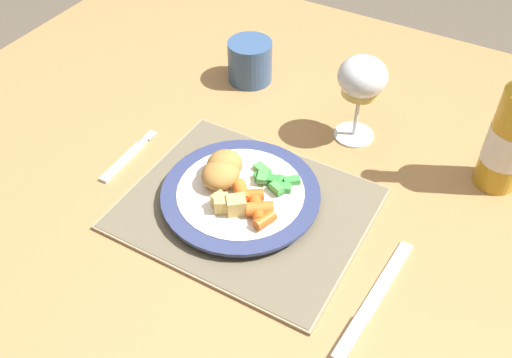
# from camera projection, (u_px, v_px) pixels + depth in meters

# --- Properties ---
(dining_table) EXTENTS (1.34, 1.07, 0.74)m
(dining_table) POSITION_uv_depth(u_px,v_px,m) (277.00, 196.00, 1.00)
(dining_table) COLOR #AD7F4C
(dining_table) RESTS_ON ground
(placemat) EXTENTS (0.36, 0.29, 0.01)m
(placemat) POSITION_uv_depth(u_px,v_px,m) (246.00, 208.00, 0.86)
(placemat) COLOR gray
(placemat) RESTS_ON dining_table
(dinner_plate) EXTENTS (0.24, 0.24, 0.02)m
(dinner_plate) POSITION_uv_depth(u_px,v_px,m) (241.00, 195.00, 0.86)
(dinner_plate) COLOR white
(dinner_plate) RESTS_ON placemat
(breaded_croquettes) EXTENTS (0.07, 0.09, 0.04)m
(breaded_croquettes) POSITION_uv_depth(u_px,v_px,m) (223.00, 169.00, 0.86)
(breaded_croquettes) COLOR #B77F3D
(breaded_croquettes) RESTS_ON dinner_plate
(green_beans_pile) EXTENTS (0.08, 0.05, 0.02)m
(green_beans_pile) POSITION_uv_depth(u_px,v_px,m) (273.00, 180.00, 0.87)
(green_beans_pile) COLOR #4CA84C
(green_beans_pile) RESTS_ON dinner_plate
(glazed_carrots) EXTENTS (0.09, 0.07, 0.02)m
(glazed_carrots) POSITION_uv_depth(u_px,v_px,m) (255.00, 205.00, 0.83)
(glazed_carrots) COLOR orange
(glazed_carrots) RESTS_ON dinner_plate
(fork) EXTENTS (0.02, 0.14, 0.01)m
(fork) POSITION_uv_depth(u_px,v_px,m) (126.00, 159.00, 0.95)
(fork) COLOR silver
(fork) RESTS_ON dining_table
(table_knife) EXTENTS (0.03, 0.22, 0.01)m
(table_knife) POSITION_uv_depth(u_px,v_px,m) (369.00, 308.00, 0.74)
(table_knife) COLOR silver
(table_knife) RESTS_ON dining_table
(wine_glass) EXTENTS (0.08, 0.08, 0.16)m
(wine_glass) POSITION_uv_depth(u_px,v_px,m) (362.00, 81.00, 0.91)
(wine_glass) COLOR silver
(wine_glass) RESTS_ON dining_table
(roast_potatoes) EXTENTS (0.06, 0.04, 0.03)m
(roast_potatoes) POSITION_uv_depth(u_px,v_px,m) (227.00, 204.00, 0.82)
(roast_potatoes) COLOR #DBB256
(roast_potatoes) RESTS_ON dinner_plate
(drinking_cup) EXTENTS (0.08, 0.08, 0.08)m
(drinking_cup) POSITION_uv_depth(u_px,v_px,m) (250.00, 60.00, 1.09)
(drinking_cup) COLOR #385684
(drinking_cup) RESTS_ON dining_table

